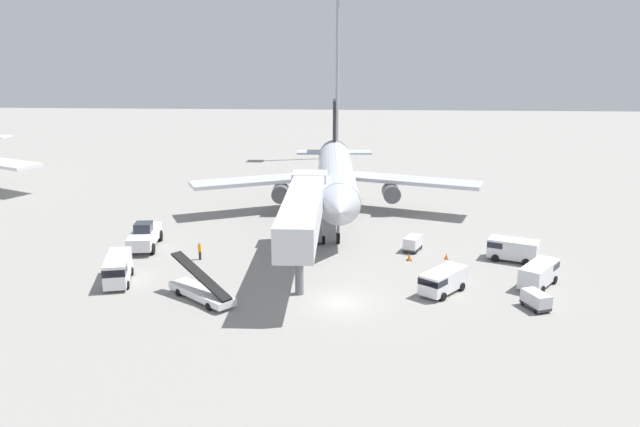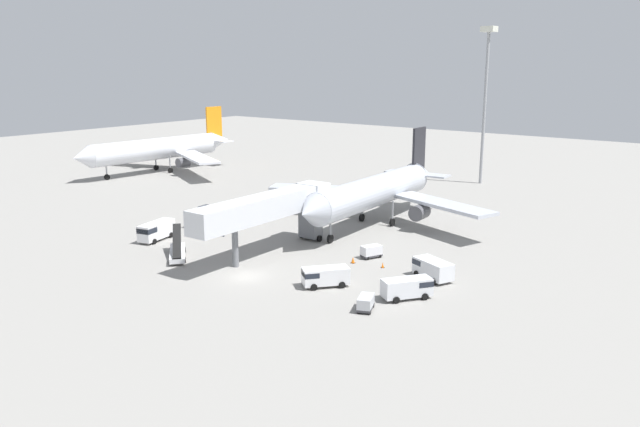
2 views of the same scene
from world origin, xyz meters
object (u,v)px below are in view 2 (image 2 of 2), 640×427
(service_van_near_center, at_px, (432,268))
(apron_light_mast, at_px, (486,78))
(belt_loader_truck, at_px, (177,251))
(ground_crew_worker_foreground, at_px, (223,230))
(jet_bridge, at_px, (271,208))
(pushback_tug, at_px, (208,216))
(airplane_background, at_px, (160,149))
(service_van_far_left, at_px, (408,287))
(safety_cone_bravo, at_px, (353,260))
(airplane_at_gate, at_px, (376,191))
(baggage_cart_mid_right, at_px, (366,302))
(service_van_rear_left, at_px, (324,276))
(safety_cone_alpha, at_px, (383,265))
(baggage_cart_near_right, at_px, (371,251))

(service_van_near_center, height_order, apron_light_mast, apron_light_mast)
(belt_loader_truck, xyz_separation_m, ground_crew_worker_foreground, (-2.49, 9.74, 0.13))
(jet_bridge, relative_size, ground_crew_worker_foreground, 12.63)
(pushback_tug, distance_m, airplane_background, 47.35)
(service_van_far_left, bearing_deg, safety_cone_bravo, 150.40)
(pushback_tug, relative_size, apron_light_mast, 0.25)
(airplane_at_gate, bearing_deg, service_van_far_left, -51.32)
(airplane_at_gate, xyz_separation_m, airplane_background, (-58.98, 10.38, 0.08))
(jet_bridge, bearing_deg, pushback_tug, 162.63)
(safety_cone_bravo, bearing_deg, airplane_background, 158.03)
(service_van_near_center, bearing_deg, jet_bridge, -170.11)
(jet_bridge, relative_size, baggage_cart_mid_right, 8.12)
(apron_light_mast, bearing_deg, service_van_rear_left, -80.36)
(belt_loader_truck, height_order, safety_cone_alpha, belt_loader_truck)
(safety_cone_bravo, bearing_deg, safety_cone_alpha, 9.60)
(jet_bridge, distance_m, service_van_near_center, 19.99)
(pushback_tug, relative_size, service_van_near_center, 1.42)
(pushback_tug, xyz_separation_m, apron_light_mast, (17.42, 52.47, 18.14))
(service_van_near_center, xyz_separation_m, ground_crew_worker_foreground, (-29.30, -1.51, -0.27))
(belt_loader_truck, height_order, service_van_far_left, belt_loader_truck)
(baggage_cart_mid_right, bearing_deg, service_van_far_left, 72.64)
(airplane_at_gate, height_order, service_van_rear_left, airplane_at_gate)
(service_van_far_left, height_order, safety_cone_alpha, service_van_far_left)
(service_van_near_center, bearing_deg, airplane_background, 160.96)
(ground_crew_worker_foreground, bearing_deg, pushback_tug, 152.59)
(baggage_cart_near_right, height_order, airplane_background, airplane_background)
(apron_light_mast, bearing_deg, airplane_at_gate, -88.26)
(safety_cone_alpha, relative_size, apron_light_mast, 0.02)
(airplane_at_gate, distance_m, baggage_cart_mid_right, 32.07)
(baggage_cart_mid_right, bearing_deg, baggage_cart_near_right, 121.00)
(service_van_far_left, bearing_deg, service_van_near_center, 97.36)
(belt_loader_truck, relative_size, service_van_far_left, 1.26)
(jet_bridge, bearing_deg, service_van_near_center, 9.89)
(apron_light_mast, bearing_deg, baggage_cart_near_right, -79.95)
(ground_crew_worker_foreground, relative_size, apron_light_mast, 0.06)
(airplane_at_gate, distance_m, service_van_rear_left, 26.55)
(apron_light_mast, bearing_deg, belt_loader_truck, -97.47)
(baggage_cart_mid_right, relative_size, baggage_cart_near_right, 1.00)
(service_van_rear_left, xyz_separation_m, baggage_cart_near_right, (-1.49, 11.00, -0.32))
(service_van_far_left, bearing_deg, belt_loader_truck, -170.25)
(baggage_cart_mid_right, bearing_deg, pushback_tug, 159.23)
(service_van_near_center, height_order, baggage_cart_mid_right, service_van_near_center)
(service_van_near_center, distance_m, airplane_background, 80.50)
(baggage_cart_near_right, distance_m, safety_cone_bravo, 3.01)
(service_van_rear_left, distance_m, baggage_cart_near_right, 11.11)
(pushback_tug, xyz_separation_m, baggage_cart_near_right, (26.62, 0.56, -0.42))
(pushback_tug, bearing_deg, airplane_at_gate, 37.13)
(airplane_at_gate, distance_m, service_van_near_center, 23.55)
(service_van_rear_left, xyz_separation_m, service_van_far_left, (8.36, 2.17, 0.02))
(pushback_tug, relative_size, service_van_rear_left, 1.46)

